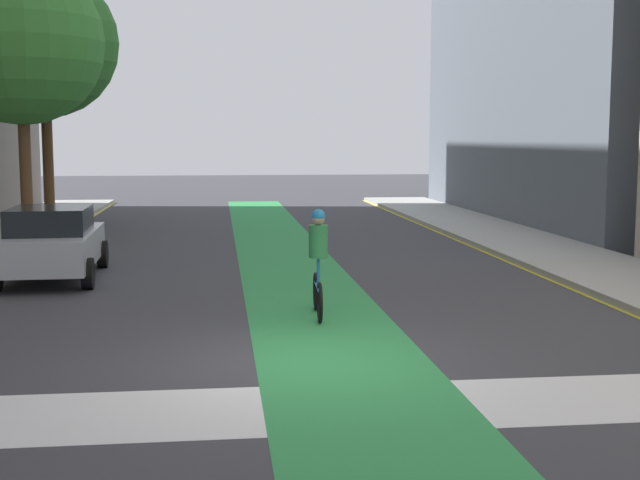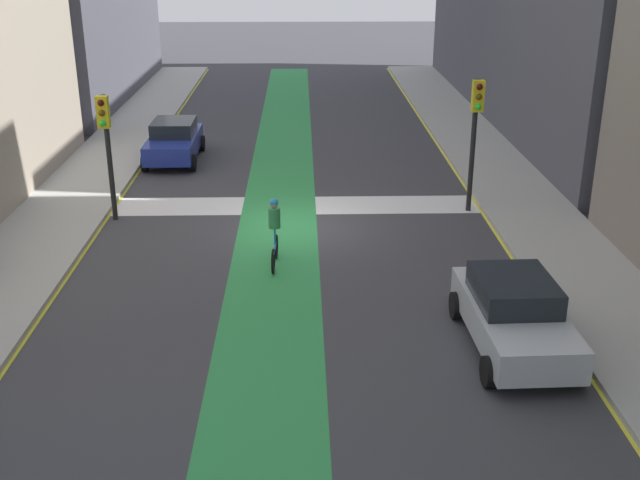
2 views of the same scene
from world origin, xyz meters
TOP-DOWN VIEW (x-y plane):
  - ground_plane at (0.00, 0.00)m, footprint 120.00×120.00m
  - bike_lane_paint at (0.57, 0.00)m, footprint 2.40×60.00m
  - crosswalk_band at (0.00, -2.00)m, footprint 12.00×1.80m
  - sidewalk_left at (-7.50, 0.00)m, footprint 3.00×60.00m
  - curb_stripe_left at (-6.00, 0.00)m, footprint 0.16×60.00m
  - sidewalk_right at (7.50, 0.00)m, footprint 3.00×60.00m
  - curb_stripe_right at (6.00, 0.00)m, footprint 0.16×60.00m
  - traffic_signal_near_right at (5.69, -0.68)m, footprint 0.35×0.52m
  - traffic_signal_near_left at (-5.57, -1.25)m, footprint 0.35×0.52m
  - car_silver_left_far at (-4.68, 7.57)m, footprint 2.13×4.25m
  - car_blue_right_near at (4.83, -7.63)m, footprint 2.03×4.20m
  - cyclist_in_lane at (0.57, 2.89)m, footprint 0.32×1.73m

SIDE VIEW (x-z plane):
  - ground_plane at x=0.00m, z-range 0.00..0.00m
  - crosswalk_band at x=0.00m, z-range 0.00..0.01m
  - bike_lane_paint at x=0.57m, z-range 0.00..0.01m
  - curb_stripe_left at x=-6.00m, z-range 0.00..0.01m
  - curb_stripe_right at x=6.00m, z-range 0.00..0.01m
  - sidewalk_left at x=-7.50m, z-range 0.00..0.15m
  - sidewalk_right at x=7.50m, z-range 0.00..0.15m
  - car_silver_left_far at x=-4.68m, z-range 0.02..1.59m
  - car_blue_right_near at x=4.83m, z-range 0.02..1.59m
  - cyclist_in_lane at x=0.57m, z-range 0.04..1.90m
  - traffic_signal_near_right at x=5.69m, z-range 0.80..4.72m
  - traffic_signal_near_left at x=-5.57m, z-range 0.85..5.09m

